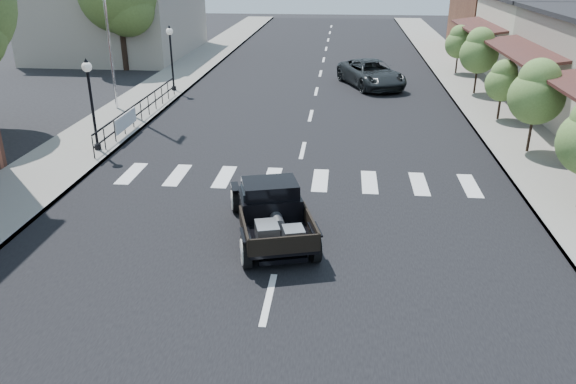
{
  "coord_description": "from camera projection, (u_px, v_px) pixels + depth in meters",
  "views": [
    {
      "loc": [
        1.42,
        -13.13,
        6.85
      ],
      "look_at": [
        0.07,
        0.62,
        1.0
      ],
      "focal_mm": 35.0,
      "sensor_mm": 36.0,
      "label": 1
    }
  ],
  "objects": [
    {
      "name": "sidewalk_right",
      "position": [
        486.0,
        103.0,
        27.78
      ],
      "size": [
        3.0,
        80.0,
        0.15
      ],
      "primitive_type": "cube",
      "color": "gray",
      "rests_on": "ground"
    },
    {
      "name": "road_markings",
      "position": [
        308.0,
        128.0,
        23.99
      ],
      "size": [
        12.0,
        60.0,
        0.06
      ],
      "primitive_type": null,
      "color": "silver",
      "rests_on": "ground"
    },
    {
      "name": "small_tree_c",
      "position": [
        502.0,
        91.0,
        24.36
      ],
      "size": [
        1.5,
        1.5,
        2.5
      ],
      "primitive_type": null,
      "color": "#517435",
      "rests_on": "sidewalk_right"
    },
    {
      "name": "ground",
      "position": [
        283.0,
        236.0,
        14.83
      ],
      "size": [
        120.0,
        120.0,
        0.0
      ],
      "primitive_type": "plane",
      "color": "black",
      "rests_on": "ground"
    },
    {
      "name": "lamp_post_b",
      "position": [
        92.0,
        105.0,
        20.3
      ],
      "size": [
        0.36,
        0.36,
        3.36
      ],
      "primitive_type": null,
      "color": "black",
      "rests_on": "sidewalk_left"
    },
    {
      "name": "big_tree_far",
      "position": [
        120.0,
        12.0,
        34.72
      ],
      "size": [
        4.89,
        4.89,
        7.19
      ],
      "primitive_type": null,
      "color": "#486029",
      "rests_on": "ground"
    },
    {
      "name": "sidewalk_left",
      "position": [
        152.0,
        95.0,
        29.31
      ],
      "size": [
        3.0,
        80.0,
        0.15
      ],
      "primitive_type": "cube",
      "color": "gray",
      "rests_on": "ground"
    },
    {
      "name": "small_tree_b",
      "position": [
        534.0,
        108.0,
        20.12
      ],
      "size": [
        1.96,
        1.96,
        3.27
      ],
      "primitive_type": null,
      "color": "#517435",
      "rests_on": "sidewalk_right"
    },
    {
      "name": "second_car",
      "position": [
        371.0,
        74.0,
        31.26
      ],
      "size": [
        4.16,
        5.74,
        1.45
      ],
      "primitive_type": "imported",
      "rotation": [
        0.0,
        0.0,
        0.38
      ],
      "color": "black",
      "rests_on": "ground"
    },
    {
      "name": "lamp_post_c",
      "position": [
        172.0,
        58.0,
        29.46
      ],
      "size": [
        0.36,
        0.36,
        3.36
      ],
      "primitive_type": null,
      "color": "black",
      "rests_on": "sidewalk_left"
    },
    {
      "name": "low_building_left",
      "position": [
        119.0,
        19.0,
        40.86
      ],
      "size": [
        10.0,
        12.0,
        5.0
      ],
      "primitive_type": "cube",
      "color": "#A59A8A",
      "rests_on": "ground"
    },
    {
      "name": "railing",
      "position": [
        141.0,
        109.0,
        24.4
      ],
      "size": [
        0.08,
        10.0,
        1.0
      ],
      "primitive_type": null,
      "color": "black",
      "rests_on": "sidewalk_left"
    },
    {
      "name": "banner",
      "position": [
        126.0,
        127.0,
        22.64
      ],
      "size": [
        0.04,
        2.2,
        0.6
      ],
      "primitive_type": null,
      "color": "silver",
      "rests_on": "sidewalk_left"
    },
    {
      "name": "small_tree_d",
      "position": [
        478.0,
        62.0,
        28.86
      ],
      "size": [
        1.94,
        1.94,
        3.23
      ],
      "primitive_type": null,
      "color": "#517435",
      "rests_on": "sidewalk_right"
    },
    {
      "name": "far_building_right",
      "position": [
        537.0,
        4.0,
        41.39
      ],
      "size": [
        11.0,
        10.0,
        7.0
      ],
      "primitive_type": "cube",
      "color": "brown",
      "rests_on": "ground"
    },
    {
      "name": "hotrod_pickup",
      "position": [
        271.0,
        210.0,
        14.55
      ],
      "size": [
        3.12,
        4.71,
        1.5
      ],
      "primitive_type": null,
      "rotation": [
        0.0,
        0.0,
        0.28
      ],
      "color": "black",
      "rests_on": "ground"
    },
    {
      "name": "road",
      "position": [
        314.0,
        100.0,
        28.57
      ],
      "size": [
        14.0,
        80.0,
        0.02
      ],
      "primitive_type": "cube",
      "color": "black",
      "rests_on": "ground"
    },
    {
      "name": "small_tree_e",
      "position": [
        458.0,
        50.0,
        33.98
      ],
      "size": [
        1.65,
        1.65,
        2.75
      ],
      "primitive_type": null,
      "color": "#517435",
      "rests_on": "sidewalk_right"
    }
  ]
}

